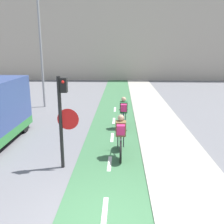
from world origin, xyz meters
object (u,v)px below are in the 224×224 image
(cyclist_far, at_px, (124,114))
(street_lamp_far, at_px, (40,35))
(traffic_light_pole, at_px, (63,113))
(cyclist_near, at_px, (121,137))

(cyclist_far, bearing_deg, street_lamp_far, 140.08)
(traffic_light_pole, xyz_separation_m, street_lamp_far, (-3.20, 8.42, 2.69))
(traffic_light_pole, relative_size, street_lamp_far, 0.39)
(traffic_light_pole, xyz_separation_m, cyclist_far, (1.91, 4.14, -1.12))
(cyclist_far, bearing_deg, traffic_light_pole, -114.77)
(traffic_light_pole, height_order, cyclist_far, traffic_light_pole)
(traffic_light_pole, height_order, cyclist_near, traffic_light_pole)
(traffic_light_pole, xyz_separation_m, cyclist_near, (1.78, 0.91, -1.11))
(traffic_light_pole, distance_m, cyclist_near, 2.29)
(traffic_light_pole, distance_m, street_lamp_far, 9.40)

